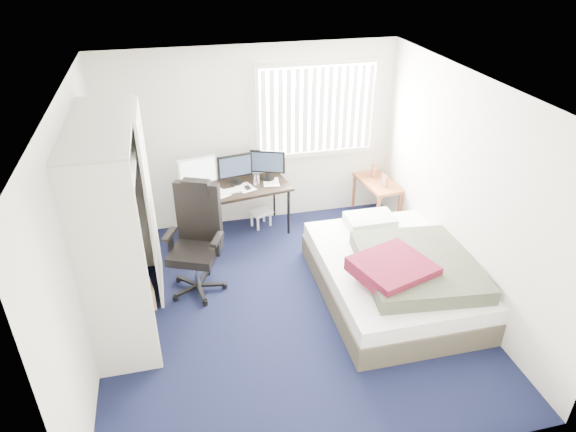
# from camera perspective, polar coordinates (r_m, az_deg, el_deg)

# --- Properties ---
(ground) EXTENTS (4.20, 4.20, 0.00)m
(ground) POSITION_cam_1_polar(r_m,az_deg,el_deg) (5.93, -0.08, -10.02)
(ground) COLOR black
(ground) RESTS_ON ground
(room_shell) EXTENTS (4.20, 4.20, 4.20)m
(room_shell) POSITION_cam_1_polar(r_m,az_deg,el_deg) (5.10, -0.09, 3.15)
(room_shell) COLOR silver
(room_shell) RESTS_ON ground
(window_assembly) EXTENTS (1.72, 0.09, 1.32)m
(window_assembly) POSITION_cam_1_polar(r_m,az_deg,el_deg) (7.12, 3.24, 11.68)
(window_assembly) COLOR white
(window_assembly) RESTS_ON ground
(closet) EXTENTS (0.64, 1.84, 2.22)m
(closet) POSITION_cam_1_polar(r_m,az_deg,el_deg) (5.34, -18.51, 0.86)
(closet) COLOR beige
(closet) RESTS_ON ground
(desk) EXTENTS (1.54, 0.90, 1.18)m
(desk) POSITION_cam_1_polar(r_m,az_deg,el_deg) (6.94, -5.96, 3.52)
(desk) COLOR black
(desk) RESTS_ON ground
(office_chair) EXTENTS (0.82, 0.82, 1.33)m
(office_chair) POSITION_cam_1_polar(r_m,az_deg,el_deg) (6.05, -10.04, -3.70)
(office_chair) COLOR black
(office_chair) RESTS_ON ground
(footstool) EXTENTS (0.36, 0.33, 0.24)m
(footstool) POSITION_cam_1_polar(r_m,az_deg,el_deg) (7.34, -3.04, 0.16)
(footstool) COLOR white
(footstool) RESTS_ON ground
(nightstand) EXTENTS (0.51, 0.88, 0.76)m
(nightstand) POSITION_cam_1_polar(r_m,az_deg,el_deg) (7.54, 9.88, 3.41)
(nightstand) COLOR brown
(nightstand) RESTS_ON ground
(bed) EXTENTS (1.64, 2.16, 0.71)m
(bed) POSITION_cam_1_polar(r_m,az_deg,el_deg) (6.05, 11.91, -6.37)
(bed) COLOR #474033
(bed) RESTS_ON ground
(pine_box) EXTENTS (0.41, 0.34, 0.28)m
(pine_box) POSITION_cam_1_polar(r_m,az_deg,el_deg) (6.08, -16.45, -8.65)
(pine_box) COLOR tan
(pine_box) RESTS_ON ground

